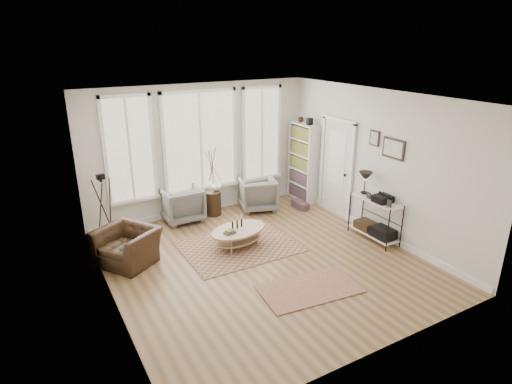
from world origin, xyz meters
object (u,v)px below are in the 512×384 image
bookcase (303,162)px  armchair_right (258,194)px  low_shelf (375,215)px  side_table (212,183)px  accent_chair (127,246)px  coffee_table (238,233)px  armchair_left (182,204)px

bookcase → armchair_right: bookcase is taller
bookcase → low_shelf: bearing=-91.3°
side_table → accent_chair: (-2.23, -1.27, -0.42)m
coffee_table → armchair_right: 1.97m
accent_chair → armchair_left: bearing=97.2°
coffee_table → side_table: 1.78m
coffee_table → armchair_left: armchair_left is taller
low_shelf → coffee_table: bearing=157.8°
armchair_right → accent_chair: (-3.27, -1.06, -0.06)m
side_table → armchair_left: bearing=178.1°
armchair_left → side_table: bearing=178.0°
coffee_table → side_table: bearing=81.9°
bookcase → armchair_left: 3.11m
low_shelf → armchair_left: size_ratio=1.56×
coffee_table → accent_chair: 2.04m
armchair_right → accent_chair: armchair_right is taller
armchair_right → bookcase: bearing=-162.8°
bookcase → coffee_table: size_ratio=1.60×
side_table → accent_chair: bearing=-150.4°
low_shelf → side_table: bearing=129.7°
bookcase → low_shelf: size_ratio=1.58×
side_table → coffee_table: bearing=-98.1°
armchair_left → armchair_right: armchair_left is taller
armchair_left → armchair_right: 1.78m
armchair_left → side_table: 0.81m
armchair_left → accent_chair: 1.99m
low_shelf → armchair_right: size_ratio=1.58×
low_shelf → coffee_table: size_ratio=1.01×
armchair_right → accent_chair: 3.44m
low_shelf → armchair_left: bearing=137.4°
bookcase → armchair_right: (-1.28, -0.01, -0.58)m
coffee_table → armchair_right: armchair_right is taller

